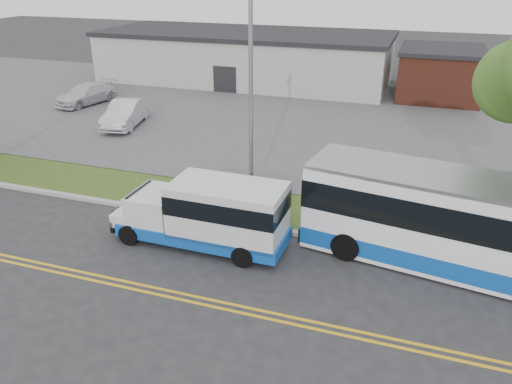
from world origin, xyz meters
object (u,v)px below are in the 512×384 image
(shuttle_bus, at_px, (212,212))
(parked_car_a, at_px, (126,113))
(transit_bus, at_px, (482,229))
(parked_car_b, at_px, (86,94))
(streetlight_near, at_px, (250,90))

(shuttle_bus, distance_m, parked_car_a, 16.48)
(transit_bus, bearing_deg, parked_car_b, 159.75)
(streetlight_near, distance_m, parked_car_b, 21.98)
(transit_bus, bearing_deg, streetlight_near, 175.42)
(shuttle_bus, relative_size, transit_bus, 0.55)
(streetlight_near, bearing_deg, parked_car_b, 144.37)
(parked_car_a, bearing_deg, transit_bus, -39.36)
(shuttle_bus, bearing_deg, parked_car_b, 137.73)
(streetlight_near, xyz_separation_m, parked_car_a, (-11.64, 8.64, -4.31))
(shuttle_bus, distance_m, parked_car_b, 23.40)
(shuttle_bus, height_order, parked_car_b, shuttle_bus)
(streetlight_near, height_order, transit_bus, streetlight_near)
(streetlight_near, bearing_deg, transit_bus, -13.32)
(streetlight_near, relative_size, transit_bus, 0.77)
(transit_bus, relative_size, parked_car_b, 2.46)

